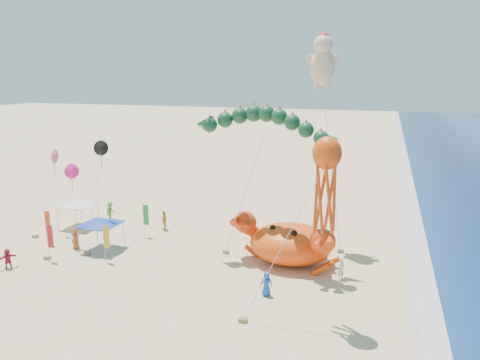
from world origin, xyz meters
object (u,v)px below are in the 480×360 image
octopus_kite (326,178)px  crab_inflatable (290,242)px  dragon_kite (262,127)px  canopy_white (77,203)px  cherub_kite (323,61)px  canopy_blue (100,222)px

octopus_kite → crab_inflatable: bearing=113.8°
dragon_kite → canopy_white: 21.09m
crab_inflatable → octopus_kite: 11.24m
dragon_kite → cherub_kite: bearing=56.4°
cherub_kite → octopus_kite: 15.25m
canopy_blue → canopy_white: (-5.60, 4.52, 0.00)m
cherub_kite → canopy_white: cherub_kite is taller
cherub_kite → canopy_blue: bearing=-156.8°
crab_inflatable → cherub_kite: 15.16m
crab_inflatable → canopy_blue: 16.13m
octopus_kite → canopy_blue: size_ratio=3.49×
canopy_white → octopus_kite: bearing=-22.8°
canopy_white → dragon_kite: bearing=-8.0°
canopy_white → canopy_blue: bearing=-38.9°
canopy_blue → canopy_white: bearing=141.1°
dragon_kite → canopy_blue: (-13.60, -1.84, -8.31)m
crab_inflatable → cherub_kite: bearing=76.9°
crab_inflatable → cherub_kite: size_ratio=0.50×
dragon_kite → canopy_white: bearing=172.0°
crab_inflatable → dragon_kite: (-2.40, -0.04, 9.03)m
cherub_kite → canopy_white: (-22.89, -2.88, -13.34)m
crab_inflatable → canopy_white: (-21.60, 2.64, 0.72)m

